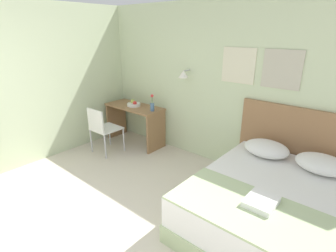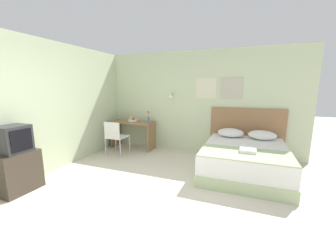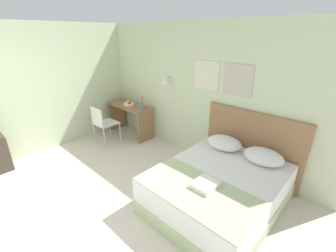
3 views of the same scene
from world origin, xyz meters
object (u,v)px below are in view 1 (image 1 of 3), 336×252
pillow_right (322,164)px  headboard (299,151)px  bed (268,207)px  pillow_left (266,148)px  folded_towel_near_foot (261,201)px  throw_blanket (250,210)px  fruit_bowl (134,104)px  desk (135,117)px  desk_chair (102,127)px  flower_vase (152,105)px

pillow_right → headboard: bearing=136.9°
bed → pillow_left: 0.87m
headboard → folded_towel_near_foot: headboard is taller
pillow_left → throw_blanket: bearing=-75.1°
headboard → fruit_bowl: size_ratio=6.52×
pillow_left → desk: (-2.67, 0.02, -0.13)m
folded_towel_near_foot → pillow_left: bearing=108.8°
folded_towel_near_foot → fruit_bowl: fruit_bowl is taller
desk_chair → flower_vase: flower_vase is taller
throw_blanket → desk: desk is taller
folded_towel_near_foot → fruit_bowl: size_ratio=1.26×
bed → pillow_left: size_ratio=3.31×
pillow_right → desk: (-3.35, 0.02, -0.13)m
desk_chair → pillow_left: bearing=14.9°
bed → headboard: 1.07m
desk_chair → desk: bearing=84.2°
folded_towel_near_foot → desk: size_ratio=0.27×
throw_blanket → folded_towel_near_foot: bearing=71.1°
pillow_right → fruit_bowl: 3.36m
headboard → fruit_bowl: (-3.01, -0.31, 0.20)m
headboard → desk_chair: (-3.08, -1.05, -0.08)m
desk → fruit_bowl: 0.28m
desk_chair → flower_vase: size_ratio=2.81×
headboard → pillow_right: bearing=-43.1°
bed → desk_chair: desk_chair is taller
bed → desk: 3.10m
pillow_right → folded_towel_near_foot: pillow_right is taller
folded_towel_near_foot → desk: 3.27m
pillow_left → pillow_right: same height
pillow_right → flower_vase: bearing=179.9°
folded_towel_near_foot → flower_vase: 2.81m
pillow_left → fruit_bowl: size_ratio=2.27×
bed → desk: desk is taller
fruit_bowl → desk: bearing=43.4°
desk → desk_chair: 0.75m
headboard → desk: headboard is taller
throw_blanket → folded_towel_near_foot: 0.15m
desk → throw_blanket: bearing=-23.3°
folded_towel_near_foot → desk_chair: size_ratio=0.38×
pillow_left → throw_blanket: pillow_left is taller
throw_blanket → desk_chair: desk_chair is taller
bed → pillow_left: bearing=115.8°
bed → headboard: headboard is taller
pillow_right → folded_towel_near_foot: size_ratio=1.80×
pillow_right → desk_chair: size_ratio=0.68×
throw_blanket → fruit_bowl: 3.29m
flower_vase → desk_chair: bearing=-128.3°
pillow_right → throw_blanket: pillow_right is taller
bed → headboard: (0.00, 1.02, 0.33)m
desk_chair → fruit_bowl: fruit_bowl is taller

